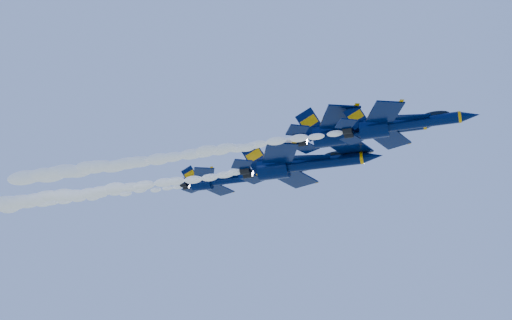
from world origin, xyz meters
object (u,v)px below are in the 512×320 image
(jet_lead, at_px, (401,124))
(jet_third, at_px, (301,164))
(jet_second, at_px, (359,131))
(jet_fourth, at_px, (220,181))

(jet_lead, height_order, jet_third, jet_third)
(jet_lead, distance_m, jet_second, 7.53)
(jet_lead, distance_m, jet_third, 18.05)
(jet_third, bearing_deg, jet_lead, -38.79)
(jet_lead, bearing_deg, jet_third, 141.21)
(jet_third, bearing_deg, jet_fourth, 143.10)
(jet_second, bearing_deg, jet_lead, -43.22)
(jet_second, bearing_deg, jet_third, 144.13)
(jet_second, bearing_deg, jet_fourth, 143.47)
(jet_second, height_order, jet_fourth, jet_fourth)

